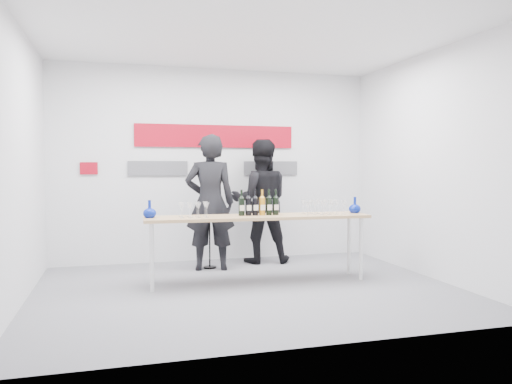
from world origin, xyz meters
TOP-DOWN VIEW (x-y plane):
  - ground at (0.00, 0.00)m, footprint 5.00×5.00m
  - back_wall at (0.00, 2.00)m, footprint 5.00×0.04m
  - signage at (-0.06, 1.97)m, footprint 3.38×0.02m
  - tasting_table at (0.22, 0.32)m, footprint 2.87×0.68m
  - wine_bottles at (0.23, 0.35)m, footprint 0.53×0.10m
  - decanter_left at (-1.13, 0.42)m, footprint 0.16×0.16m
  - decanter_right at (1.57, 0.32)m, footprint 0.16×0.16m
  - glasses_left at (-0.60, 0.35)m, footprint 0.37×0.24m
  - glasses_right at (1.08, 0.28)m, footprint 0.56×0.24m
  - presenter_left at (-0.23, 1.25)m, footprint 0.77×0.58m
  - presenter_right at (0.62, 1.59)m, footprint 1.03×0.86m
  - mic_stand at (-0.22, 1.36)m, footprint 0.19×0.19m

SIDE VIEW (x-z plane):
  - ground at x=0.00m, z-range 0.00..0.00m
  - mic_stand at x=-0.22m, z-range -0.31..1.29m
  - tasting_table at x=0.22m, z-range 0.36..1.22m
  - presenter_right at x=0.62m, z-range 0.00..1.89m
  - glasses_left at x=-0.60m, z-range 0.86..1.04m
  - glasses_right at x=1.08m, z-range 0.86..1.04m
  - decanter_left at x=-1.13m, z-range 0.86..1.07m
  - decanter_right at x=1.57m, z-range 0.86..1.07m
  - presenter_left at x=-0.23m, z-range 0.00..1.93m
  - wine_bottles at x=0.23m, z-range 0.86..1.19m
  - back_wall at x=0.00m, z-range 0.00..3.00m
  - signage at x=-0.06m, z-range 1.41..2.20m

